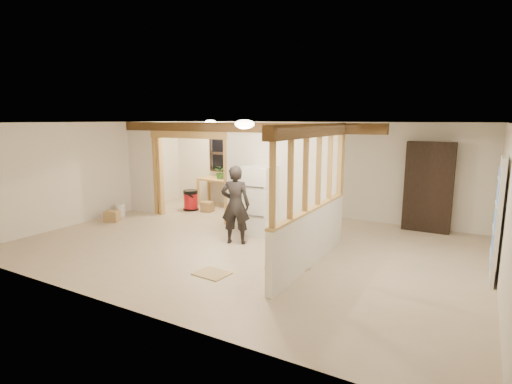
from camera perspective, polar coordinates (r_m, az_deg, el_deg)
The scene contains 30 objects.
floor at distance 8.36m, azimuth -1.53°, elevation -7.57°, with size 9.00×6.50×0.01m, color #BDA88D.
ceiling at distance 7.96m, azimuth -1.62°, elevation 9.87°, with size 9.00×6.50×0.01m, color white.
wall_back at distance 10.95m, azimuth 7.27°, elevation 3.36°, with size 9.00×0.01×2.50m, color silver.
wall_front at distance 5.60m, azimuth -19.09°, elevation -3.83°, with size 9.00×0.01×2.50m, color silver.
wall_left at distance 11.06m, azimuth -21.97°, elevation 2.76°, with size 0.01×6.50×2.50m, color silver.
wall_right at distance 6.94m, azimuth 32.14°, elevation -2.19°, with size 0.01×6.50×2.50m, color silver.
partition_left_stub at distance 11.52m, azimuth -15.91°, elevation 3.39°, with size 0.90×0.12×2.50m, color white.
partition_center at distance 9.01m, azimuth 3.47°, elevation 1.93°, with size 2.80×0.12×2.50m, color white.
doorway_frame at distance 10.43m, azimuth -9.48°, elevation 2.12°, with size 2.46×0.14×2.20m, color tan.
header_beam_back at distance 9.51m, azimuth -3.05°, elevation 9.21°, with size 7.00×0.18×0.22m, color brown.
header_beam_right at distance 6.89m, azimuth 8.21°, elevation 8.69°, with size 0.18×3.30×0.22m, color brown.
pony_wall at distance 7.19m, azimuth 7.82°, elevation -6.46°, with size 0.12×3.20×1.00m, color white.
stud_partition at distance 6.94m, azimuth 8.05°, elevation 2.75°, with size 0.14×3.20×1.32m, color tan.
window_back at distance 12.07m, azimuth -4.38°, elevation 5.49°, with size 1.12×0.10×1.10m, color black.
french_door at distance 7.38m, azimuth 31.22°, elevation -3.43°, with size 0.12×0.86×2.00m, color white.
ceiling_dome_main at distance 7.37m, azimuth -1.64°, elevation 9.67°, with size 0.36×0.36×0.16m, color #FFEABF.
ceiling_dome_util at distance 11.26m, azimuth -6.52°, elevation 9.84°, with size 0.32×0.32×0.14m, color #FFEABF.
hanging_bulb at distance 10.41m, azimuth -6.53°, elevation 8.15°, with size 0.07×0.07×0.07m, color #FFD88C.
refrigerator at distance 8.91m, azimuth 0.57°, elevation -1.25°, with size 0.64×0.62×1.55m, color white.
woman at distance 8.27m, azimuth -2.95°, elevation -1.83°, with size 0.60×0.39×1.65m, color black.
work_table at distance 11.99m, azimuth -5.20°, elevation -0.03°, with size 1.32×0.66×0.83m, color tan.
potted_plant at distance 11.80m, azimuth -5.10°, elevation 2.82°, with size 0.36×0.31×0.40m, color #335F27.
shop_vac at distance 11.56m, azimuth -9.32°, elevation -1.13°, with size 0.45×0.45×0.59m, color #AF1118.
bookshelf at distance 9.98m, azimuth 23.43°, elevation 0.66°, with size 1.03×0.34×2.07m, color black.
bucket at distance 11.29m, azimuth -18.84°, elevation -2.50°, with size 0.26×0.26×0.33m, color silver.
box_util_a at distance 11.00m, azimuth -1.38°, elevation -2.39°, with size 0.33×0.28×0.28m, color #9E7C4C.
box_util_b at distance 11.35m, azimuth -6.96°, elevation -2.09°, with size 0.30×0.30×0.28m, color #9E7C4C.
box_front at distance 10.80m, azimuth -19.88°, elevation -3.27°, with size 0.34×0.27×0.27m, color #9E7C4C.
floor_panel_near at distance 7.08m, azimuth 4.50°, elevation -10.85°, with size 0.58×0.58×0.02m, color tan.
floor_panel_far at distance 6.89m, azimuth -6.33°, elevation -11.51°, with size 0.56×0.44×0.02m, color tan.
Camera 1 is at (4.12, -6.81, 2.57)m, focal length 28.00 mm.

